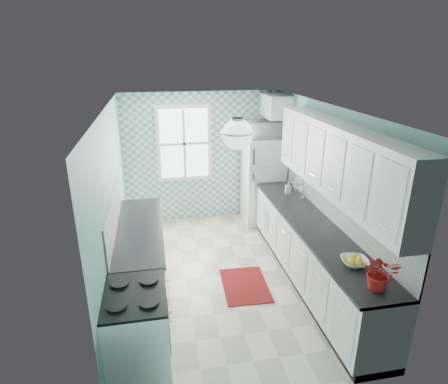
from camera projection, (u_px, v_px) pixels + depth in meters
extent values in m
cube|color=beige|center=(224.00, 276.00, 5.67)|extent=(3.00, 4.40, 0.02)
cube|color=white|center=(224.00, 107.00, 4.78)|extent=(3.00, 4.40, 0.02)
cube|color=#67A399|center=(202.00, 157.00, 7.26)|extent=(3.00, 0.02, 2.50)
cube|color=#67A399|center=(272.00, 292.00, 3.20)|extent=(3.00, 0.02, 2.50)
cube|color=#67A399|center=(112.00, 206.00, 4.96)|extent=(0.02, 4.40, 2.50)
cube|color=#67A399|center=(325.00, 191.00, 5.49)|extent=(0.02, 4.40, 2.50)
cube|color=#61A29B|center=(203.00, 158.00, 7.24)|extent=(3.00, 0.01, 2.50)
cube|color=white|center=(184.00, 143.00, 7.05)|extent=(1.04, 0.05, 1.44)
cube|color=white|center=(184.00, 144.00, 7.03)|extent=(0.90, 0.02, 1.30)
cube|color=white|center=(335.00, 205.00, 5.14)|extent=(0.02, 3.60, 0.51)
cube|color=white|center=(114.00, 212.00, 4.92)|extent=(0.02, 2.15, 0.51)
cube|color=white|center=(337.00, 160.00, 4.68)|extent=(0.33, 3.20, 0.90)
cube|color=white|center=(275.00, 106.00, 6.79)|extent=(0.40, 0.74, 0.40)
cylinder|color=silver|center=(238.00, 120.00, 4.06)|extent=(0.14, 0.14, 0.04)
cylinder|color=silver|center=(238.00, 126.00, 4.08)|extent=(0.02, 0.02, 0.12)
sphere|color=white|center=(237.00, 134.00, 4.11)|extent=(0.34, 0.34, 0.34)
cube|color=white|center=(311.00, 255.00, 5.35)|extent=(0.60, 3.60, 0.90)
cube|color=black|center=(313.00, 225.00, 5.18)|extent=(0.63, 3.60, 0.04)
cube|color=white|center=(141.00, 259.00, 5.23)|extent=(0.60, 2.15, 0.90)
cube|color=black|center=(139.00, 229.00, 5.07)|extent=(0.63, 2.15, 0.04)
cube|color=white|center=(263.00, 181.00, 7.22)|extent=(0.73, 0.69, 1.68)
cube|color=silver|center=(269.00, 167.00, 6.77)|extent=(0.72, 0.01, 0.02)
cube|color=silver|center=(254.00, 157.00, 6.63)|extent=(0.03, 0.03, 0.30)
cube|color=silver|center=(253.00, 188.00, 6.84)|extent=(0.03, 0.03, 0.54)
cube|color=white|center=(138.00, 333.00, 3.81)|extent=(0.62, 0.79, 0.93)
cube|color=black|center=(134.00, 295.00, 3.65)|extent=(0.62, 0.79, 0.03)
cube|color=black|center=(169.00, 325.00, 3.85)|extent=(0.01, 0.52, 0.31)
cube|color=silver|center=(292.00, 202.00, 5.97)|extent=(0.46, 0.39, 0.12)
cylinder|color=silver|center=(303.00, 190.00, 5.93)|extent=(0.02, 0.02, 0.30)
torus|color=silver|center=(300.00, 179.00, 5.85)|extent=(0.16, 0.02, 0.16)
cube|color=maroon|center=(245.00, 285.00, 5.41)|extent=(0.68, 0.94, 0.01)
cube|color=#5AC1A8|center=(267.00, 221.00, 6.35)|extent=(0.04, 0.22, 0.32)
imported|color=white|center=(355.00, 262.00, 4.17)|extent=(0.35, 0.35, 0.07)
imported|color=red|center=(381.00, 273.00, 3.68)|extent=(0.43, 0.41, 0.38)
imported|color=#96BDCB|center=(288.00, 188.00, 6.25)|extent=(0.11, 0.11, 0.20)
imported|color=silver|center=(265.00, 129.00, 6.87)|extent=(0.58, 0.41, 0.32)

